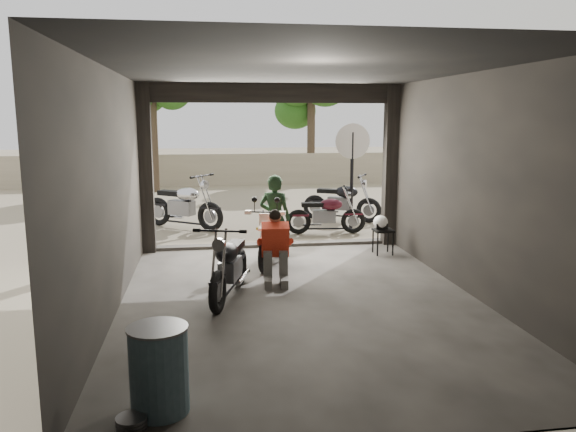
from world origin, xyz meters
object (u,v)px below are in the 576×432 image
object	(u,v)px
outside_bike_a	(183,201)
helmet	(381,222)
outside_bike_b	(326,211)
mechanic	(276,249)
outside_bike_c	(342,198)
oil_drum	(159,371)
main_bike	(271,235)
rider	(275,218)
stool	(383,233)
sign_post	(352,158)
left_bike	(229,261)

from	to	relation	value
outside_bike_a	helmet	bearing A→B (deg)	-93.72
outside_bike_b	mechanic	size ratio (longest dim) A/B	1.39
outside_bike_c	oil_drum	world-z (taller)	outside_bike_c
outside_bike_a	mechanic	xyz separation A→B (m)	(1.56, -4.72, -0.09)
main_bike	rider	distance (m)	0.37
mechanic	stool	bearing A→B (deg)	40.05
outside_bike_b	stool	distance (m)	2.17
main_bike	outside_bike_b	bearing A→B (deg)	75.59
outside_bike_c	rider	distance (m)	4.23
oil_drum	sign_post	distance (m)	8.83
rider	stool	bearing A→B (deg)	-152.35
outside_bike_b	oil_drum	xyz separation A→B (m)	(-3.09, -7.33, -0.13)
rider	stool	distance (m)	2.11
mechanic	stool	size ratio (longest dim) A/B	2.25
outside_bike_b	helmet	world-z (taller)	outside_bike_b
left_bike	sign_post	size ratio (longest dim) A/B	0.67
oil_drum	rider	bearing A→B (deg)	72.04
rider	stool	size ratio (longest dim) A/B	3.18
outside_bike_a	outside_bike_c	world-z (taller)	outside_bike_a
mechanic	sign_post	world-z (taller)	sign_post
mechanic	oil_drum	bearing A→B (deg)	-106.95
stool	left_bike	bearing A→B (deg)	-144.18
stool	helmet	size ratio (longest dim) A/B	1.70
main_bike	sign_post	xyz separation A→B (m)	(2.24, 2.97, 1.12)
left_bike	mechanic	distance (m)	0.94
main_bike	outside_bike_a	distance (m)	3.88
main_bike	stool	bearing A→B (deg)	27.23
rider	helmet	world-z (taller)	rider
helmet	sign_post	distance (m)	2.78
mechanic	oil_drum	distance (m)	3.99
rider	main_bike	bearing A→B (deg)	90.80
main_bike	rider	world-z (taller)	rider
helmet	sign_post	size ratio (longest dim) A/B	0.12
outside_bike_a	oil_drum	size ratio (longest dim) A/B	2.40
outside_bike_b	sign_post	xyz separation A→B (m)	(0.72, 0.54, 1.12)
main_bike	helmet	size ratio (longest dim) A/B	5.40
main_bike	oil_drum	size ratio (longest dim) A/B	1.98
outside_bike_b	oil_drum	bearing A→B (deg)	161.53
left_bike	rider	xyz separation A→B (m)	(0.91, 2.02, 0.23)
oil_drum	outside_bike_c	bearing A→B (deg)	66.60
left_bike	helmet	xyz separation A→B (m)	(2.94, 2.18, 0.07)
outside_bike_c	mechanic	distance (m)	5.59
outside_bike_a	sign_post	size ratio (longest dim) A/B	0.78
left_bike	outside_bike_c	distance (m)	6.44
outside_bike_b	helmet	bearing A→B (deg)	-159.23
mechanic	oil_drum	xyz separation A→B (m)	(-1.49, -3.70, -0.16)
main_bike	rider	bearing A→B (deg)	84.39
outside_bike_c	sign_post	xyz separation A→B (m)	(0.01, -0.91, 1.05)
main_bike	left_bike	xyz separation A→B (m)	(-0.81, -1.79, 0.03)
rider	mechanic	size ratio (longest dim) A/B	1.41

